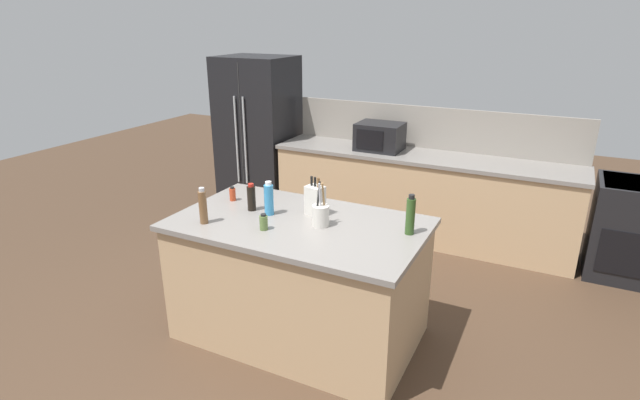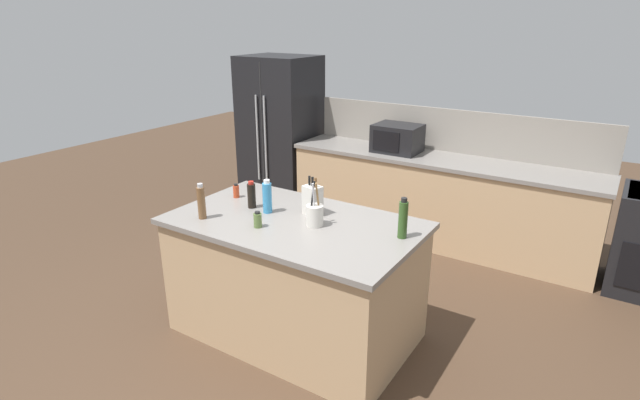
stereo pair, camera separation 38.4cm
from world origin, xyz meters
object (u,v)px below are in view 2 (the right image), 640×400
at_px(olive_oil_bottle, 403,219).
at_px(soy_sauce_bottle, 252,195).
at_px(spice_jar_oregano, 258,220).
at_px(dish_soap_bottle, 267,197).
at_px(refrigerator, 280,133).
at_px(spice_jar_paprika, 236,191).
at_px(utensil_crock, 315,215).
at_px(pepper_grinder, 201,202).
at_px(knife_block, 313,200).
at_px(microwave, 397,138).

height_order(olive_oil_bottle, soy_sauce_bottle, olive_oil_bottle).
relative_size(spice_jar_oregano, dish_soap_bottle, 0.45).
relative_size(refrigerator, soy_sauce_bottle, 8.95).
xyz_separation_m(dish_soap_bottle, soy_sauce_bottle, (-0.17, 0.02, -0.02)).
height_order(spice_jar_paprika, dish_soap_bottle, dish_soap_bottle).
height_order(utensil_crock, pepper_grinder, utensil_crock).
xyz_separation_m(knife_block, olive_oil_bottle, (0.73, -0.03, 0.02)).
bearing_deg(knife_block, refrigerator, 145.26).
bearing_deg(knife_block, dish_soap_bottle, -140.40).
bearing_deg(olive_oil_bottle, dish_soap_bottle, -173.37).
distance_m(microwave, spice_jar_oregano, 2.43).
bearing_deg(spice_jar_paprika, microwave, 76.48).
xyz_separation_m(refrigerator, olive_oil_bottle, (2.58, -2.10, 0.13)).
height_order(refrigerator, utensil_crock, refrigerator).
relative_size(refrigerator, dish_soap_bottle, 7.36).
bearing_deg(knife_block, pepper_grinder, -128.29).
relative_size(spice_jar_oregano, soy_sauce_bottle, 0.55).
height_order(microwave, soy_sauce_bottle, microwave).
relative_size(refrigerator, olive_oil_bottle, 6.70).
bearing_deg(pepper_grinder, olive_oil_bottle, 18.97).
height_order(utensil_crock, spice_jar_paprika, utensil_crock).
height_order(utensil_crock, spice_jar_oregano, utensil_crock).
xyz_separation_m(microwave, olive_oil_bottle, (0.96, -2.05, -0.02)).
bearing_deg(knife_block, microwave, 110.13).
bearing_deg(microwave, olive_oil_bottle, -64.82).
relative_size(utensil_crock, olive_oil_bottle, 1.14).
relative_size(microwave, olive_oil_bottle, 1.73).
xyz_separation_m(spice_jar_oregano, spice_jar_paprika, (-0.54, 0.38, -0.00)).
height_order(refrigerator, olive_oil_bottle, refrigerator).
relative_size(refrigerator, spice_jar_paprika, 16.31).
distance_m(pepper_grinder, spice_jar_paprika, 0.49).
bearing_deg(dish_soap_bottle, microwave, 88.12).
xyz_separation_m(knife_block, pepper_grinder, (-0.63, -0.50, 0.01)).
bearing_deg(dish_soap_bottle, utensil_crock, -2.78).
bearing_deg(pepper_grinder, dish_soap_bottle, 46.77).
distance_m(spice_jar_oregano, spice_jar_paprika, 0.66).
height_order(refrigerator, dish_soap_bottle, refrigerator).
distance_m(refrigerator, olive_oil_bottle, 3.33).
bearing_deg(knife_block, spice_jar_oregano, -101.46).
bearing_deg(refrigerator, pepper_grinder, -64.68).
distance_m(pepper_grinder, soy_sauce_bottle, 0.40).
height_order(refrigerator, pepper_grinder, refrigerator).
relative_size(refrigerator, knife_block, 6.50).
relative_size(microwave, spice_jar_paprika, 4.22).
xyz_separation_m(utensil_crock, soy_sauce_bottle, (-0.60, 0.04, 0.02)).
xyz_separation_m(pepper_grinder, dish_soap_bottle, (0.33, 0.35, -0.00)).
bearing_deg(refrigerator, soy_sauce_bottle, -58.01).
distance_m(microwave, pepper_grinder, 2.55).
xyz_separation_m(refrigerator, utensil_crock, (1.98, -2.24, 0.08)).
height_order(microwave, dish_soap_bottle, microwave).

